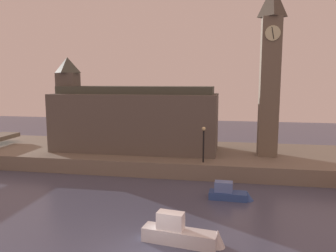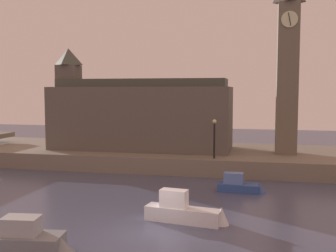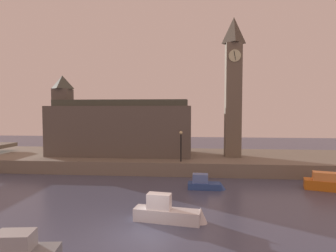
# 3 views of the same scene
# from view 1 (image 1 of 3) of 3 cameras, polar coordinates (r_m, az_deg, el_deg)

# --- Properties ---
(far_embankment) EXTENTS (70.00, 12.00, 1.50)m
(far_embankment) POSITION_cam_1_polar(r_m,az_deg,el_deg) (36.71, 4.08, -5.40)
(far_embankment) COLOR slate
(far_embankment) RESTS_ON ground
(clock_tower) EXTENTS (2.07, 2.12, 16.88)m
(clock_tower) POSITION_cam_1_polar(r_m,az_deg,el_deg) (35.01, 17.06, 9.24)
(clock_tower) COLOR #6B6051
(clock_tower) RESTS_ON far_embankment
(parliament_hall) EXTENTS (17.90, 6.43, 10.21)m
(parliament_hall) POSITION_cam_1_polar(r_m,az_deg,el_deg) (37.02, -6.19, 1.28)
(parliament_hall) COLOR #5B544C
(parliament_hall) RESTS_ON far_embankment
(streetlamp) EXTENTS (0.36, 0.36, 3.38)m
(streetlamp) POSITION_cam_1_polar(r_m,az_deg,el_deg) (31.19, 6.10, -2.38)
(streetlamp) COLOR black
(streetlamp) RESTS_ON far_embankment
(boat_tour_blue) EXTENTS (3.49, 1.29, 1.42)m
(boat_tour_blue) POSITION_cam_1_polar(r_m,az_deg,el_deg) (26.76, 10.75, -11.27)
(boat_tour_blue) COLOR #2D4C93
(boat_tour_blue) RESTS_ON ground
(boat_ferry_white) EXTENTS (4.86, 1.68, 1.90)m
(boat_ferry_white) POSITION_cam_1_polar(r_m,az_deg,el_deg) (19.72, 2.75, -17.97)
(boat_ferry_white) COLOR silver
(boat_ferry_white) RESTS_ON ground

